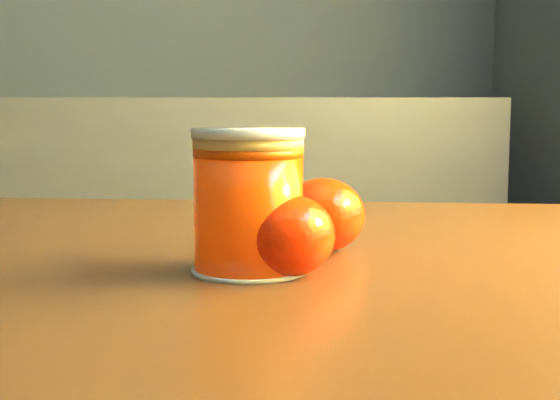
{
  "coord_description": "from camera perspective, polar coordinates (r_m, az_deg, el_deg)",
  "views": [
    {
      "loc": [
        0.95,
        -0.46,
        0.89
      ],
      "look_at": [
        1.0,
        0.12,
        0.82
      ],
      "focal_mm": 50.0,
      "sensor_mm": 36.0,
      "label": 1
    }
  ],
  "objects": [
    {
      "name": "juice_glass",
      "position": [
        0.57,
        -2.32,
        -0.12
      ],
      "size": [
        0.08,
        0.08,
        0.1
      ],
      "rotation": [
        0.0,
        0.0,
        -0.03
      ],
      "color": "#F03904",
      "rests_on": "table"
    },
    {
      "name": "orange_back",
      "position": [
        0.66,
        3.18,
        -1.09
      ],
      "size": [
        0.09,
        0.09,
        0.06
      ],
      "primitive_type": "ellipsoid",
      "rotation": [
        0.0,
        0.0,
        -0.31
      ],
      "color": "#FF2A05",
      "rests_on": "table"
    },
    {
      "name": "orange_front",
      "position": [
        0.56,
        0.64,
        -2.61
      ],
      "size": [
        0.07,
        0.07,
        0.06
      ],
      "primitive_type": "ellipsoid",
      "rotation": [
        0.0,
        0.0,
        -0.12
      ],
      "color": "#FF2A05",
      "rests_on": "table"
    },
    {
      "name": "table",
      "position": [
        0.67,
        2.71,
        -12.36
      ],
      "size": [
        1.13,
        0.88,
        0.76
      ],
      "rotation": [
        0.0,
        0.0,
        -0.17
      ],
      "color": "#573015",
      "rests_on": "ground"
    }
  ]
}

